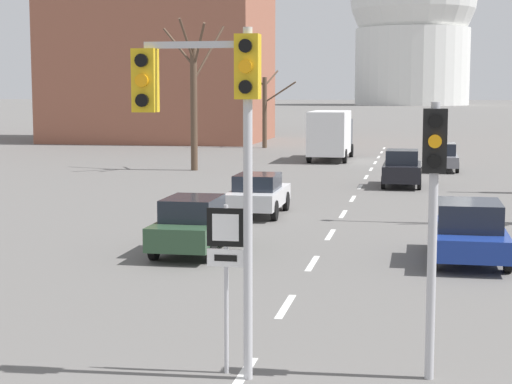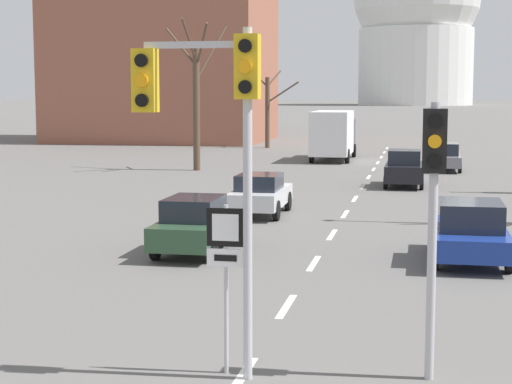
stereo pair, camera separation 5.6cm
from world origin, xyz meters
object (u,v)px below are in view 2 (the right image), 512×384
object	(u,v)px
sedan_near_right	(196,224)
sedan_far_right	(260,193)
route_sign_post	(226,259)
sedan_near_left	(404,168)
delivery_truck	(333,134)
sedan_mid_centre	(470,231)
sedan_far_left	(444,157)
traffic_signal_centre_tall	(212,115)
traffic_signal_near_right	(434,187)

from	to	relation	value
sedan_near_right	sedan_far_right	size ratio (longest dim) A/B	0.99
route_sign_post	sedan_near_left	bearing A→B (deg)	85.46
sedan_near_right	delivery_truck	distance (m)	32.02
sedan_mid_centre	sedan_far_left	distance (m)	25.85
route_sign_post	traffic_signal_centre_tall	bearing A→B (deg)	-127.17
traffic_signal_near_right	sedan_mid_centre	xyz separation A→B (m)	(1.08, 9.55, -2.20)
traffic_signal_near_right	sedan_mid_centre	distance (m)	9.86
sedan_mid_centre	delivery_truck	xyz separation A→B (m)	(-6.86, 31.84, 0.90)
sedan_far_right	sedan_near_left	bearing A→B (deg)	64.45
traffic_signal_near_right	sedan_near_left	bearing A→B (deg)	92.09
sedan_mid_centre	sedan_far_right	distance (m)	9.98
sedan_mid_centre	sedan_far_right	world-z (taller)	sedan_mid_centre
sedan_mid_centre	sedan_far_left	world-z (taller)	sedan_mid_centre
sedan_near_right	sedan_far_left	bearing A→B (deg)	74.40
sedan_near_right	sedan_mid_centre	size ratio (longest dim) A/B	0.95
sedan_near_left	sedan_mid_centre	world-z (taller)	sedan_near_left
route_sign_post	traffic_signal_near_right	bearing A→B (deg)	6.08
delivery_truck	sedan_near_right	bearing A→B (deg)	-90.86
route_sign_post	sedan_near_left	size ratio (longest dim) A/B	0.68
traffic_signal_centre_tall	sedan_near_left	size ratio (longest dim) A/B	1.37
traffic_signal_near_right	sedan_near_right	world-z (taller)	traffic_signal_near_right
sedan_far_left	delivery_truck	world-z (taller)	delivery_truck
sedan_far_right	route_sign_post	bearing A→B (deg)	-81.00
route_sign_post	sedan_far_right	bearing A→B (deg)	99.00
traffic_signal_centre_tall	delivery_truck	distance (m)	42.06
traffic_signal_centre_tall	sedan_near_left	bearing A→B (deg)	85.18
traffic_signal_near_right	sedan_far_right	world-z (taller)	traffic_signal_near_right
traffic_signal_centre_tall	sedan_near_right	bearing A→B (deg)	106.62
sedan_far_left	delivery_truck	xyz separation A→B (m)	(-6.78, 5.99, 0.93)
sedan_near_left	sedan_mid_centre	size ratio (longest dim) A/B	0.91
sedan_far_right	delivery_truck	distance (m)	24.67
route_sign_post	sedan_far_left	size ratio (longest dim) A/B	0.61
traffic_signal_near_right	sedan_far_left	size ratio (longest dim) A/B	0.97
sedan_near_right	sedan_far_right	distance (m)	7.36
sedan_near_left	sedan_mid_centre	xyz separation A→B (m)	(2.06, -17.36, -0.05)
sedan_near_left	sedan_far_left	bearing A→B (deg)	76.82
delivery_truck	traffic_signal_near_right	bearing A→B (deg)	-82.05
sedan_near_right	traffic_signal_centre_tall	bearing A→B (deg)	-73.38
traffic_signal_centre_tall	sedan_near_left	world-z (taller)	traffic_signal_centre_tall
sedan_near_left	sedan_mid_centre	bearing A→B (deg)	-83.23
sedan_near_right	sedan_mid_centre	world-z (taller)	sedan_mid_centre
traffic_signal_near_right	sedan_far_right	xyz separation A→B (m)	(-5.85, 16.73, -2.22)
delivery_truck	sedan_far_right	bearing A→B (deg)	-90.16
sedan_mid_centre	delivery_truck	distance (m)	32.58
sedan_mid_centre	sedan_far_left	bearing A→B (deg)	90.16
sedan_near_right	sedan_far_left	xyz separation A→B (m)	(7.27, 26.01, -0.01)
sedan_far_left	delivery_truck	bearing A→B (deg)	138.56
traffic_signal_centre_tall	delivery_truck	xyz separation A→B (m)	(-2.48, 41.92, -2.37)
sedan_near_right	sedan_far_right	xyz separation A→B (m)	(0.41, 7.35, -0.01)
sedan_near_left	sedan_far_left	xyz separation A→B (m)	(1.99, 8.49, -0.08)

